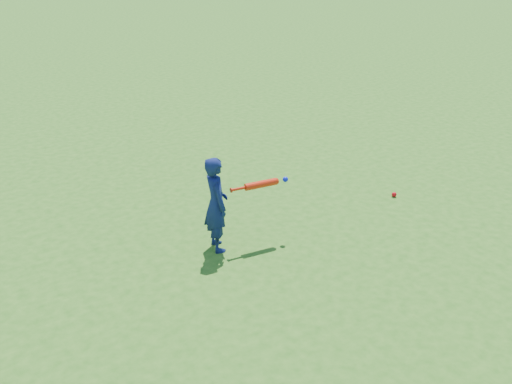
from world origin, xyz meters
The scene contains 4 objects.
ground centered at (0.00, 0.00, 0.00)m, with size 80.00×80.00×0.00m, color #296016.
child centered at (-0.39, 0.26, 0.56)m, with size 0.41×0.27×1.12m, color #101B4D.
ground_ball_red centered at (2.36, 0.16, 0.03)m, with size 0.07×0.07×0.07m, color red.
bat_swing centered at (0.17, 0.15, 0.71)m, with size 0.73×0.14×0.08m.
Camera 1 is at (-3.15, -4.82, 3.29)m, focal length 40.00 mm.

